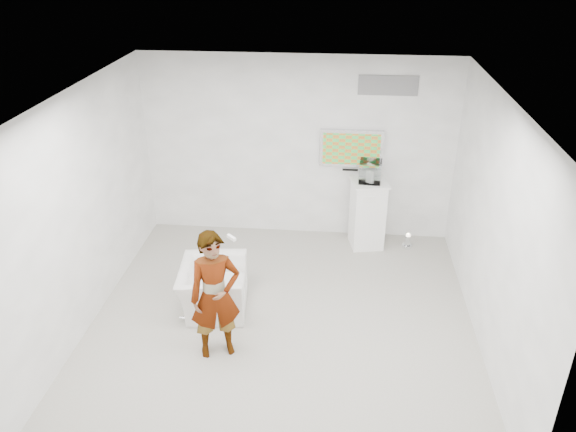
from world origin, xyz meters
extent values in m
cube|color=#ACAA9E|center=(0.00, 0.00, 0.01)|extent=(5.00, 5.00, 0.01)
cube|color=#2F2F31|center=(0.00, 0.00, 3.00)|extent=(5.00, 5.00, 0.01)
cube|color=white|center=(0.00, 2.50, 1.50)|extent=(5.00, 0.01, 3.00)
cube|color=white|center=(0.00, -2.50, 1.50)|extent=(5.00, 0.01, 3.00)
cube|color=white|center=(-2.50, 0.00, 1.50)|extent=(0.01, 5.00, 3.00)
cube|color=white|center=(2.50, 0.00, 1.50)|extent=(0.01, 5.00, 3.00)
cube|color=silver|center=(0.85, 2.45, 1.55)|extent=(1.00, 0.08, 0.60)
cube|color=slate|center=(1.35, 2.49, 2.55)|extent=(0.90, 0.02, 0.30)
imported|color=silver|center=(-0.71, -0.70, 0.82)|extent=(0.70, 0.58, 1.64)
imported|color=silver|center=(-0.96, 0.18, 0.32)|extent=(0.96, 1.07, 0.65)
cube|color=white|center=(1.15, 2.13, 0.57)|extent=(0.64, 0.64, 1.13)
cylinder|color=white|center=(1.83, 2.09, 0.12)|extent=(0.19, 0.19, 0.25)
cube|color=white|center=(1.15, 2.13, 1.30)|extent=(0.36, 0.36, 0.33)
cube|color=white|center=(1.15, 2.13, 1.23)|extent=(0.12, 0.14, 0.20)
cube|color=white|center=(-0.53, -0.47, 1.48)|extent=(0.13, 0.12, 0.04)
camera|label=1|loc=(0.65, -6.01, 4.61)|focal=35.00mm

